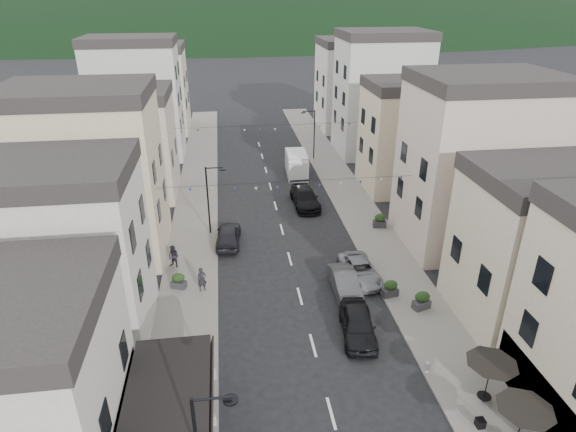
# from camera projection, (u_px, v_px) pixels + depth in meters

# --- Properties ---
(sidewalk_left) EXTENTS (4.00, 76.00, 0.12)m
(sidewalk_left) POSITION_uv_depth(u_px,v_px,m) (197.00, 205.00, 45.99)
(sidewalk_left) COLOR slate
(sidewalk_left) RESTS_ON ground
(sidewalk_right) EXTENTS (4.00, 76.00, 0.12)m
(sidewalk_right) POSITION_uv_depth(u_px,v_px,m) (349.00, 197.00, 47.79)
(sidewalk_right) COLOR slate
(sidewalk_right) RESTS_ON ground
(hill_backdrop) EXTENTS (640.00, 360.00, 70.00)m
(hill_backdrop) POSITION_uv_depth(u_px,v_px,m) (226.00, 21.00, 286.46)
(hill_backdrop) COLOR black
(hill_backdrop) RESTS_ON ground
(boutique_awning) EXTENTS (3.77, 7.50, 3.28)m
(boutique_awning) POSITION_uv_depth(u_px,v_px,m) (173.00, 397.00, 20.56)
(boutique_awning) COLOR black
(boutique_awning) RESTS_ON ground
(buildings_row_left) EXTENTS (10.20, 54.16, 14.00)m
(buildings_row_left) POSITION_uv_depth(u_px,v_px,m) (122.00, 130.00, 47.67)
(buildings_row_left) COLOR beige
(buildings_row_left) RESTS_ON ground
(buildings_row_right) EXTENTS (10.20, 54.16, 14.50)m
(buildings_row_right) POSITION_uv_depth(u_px,v_px,m) (407.00, 121.00, 50.03)
(buildings_row_right) COLOR #B8AC92
(buildings_row_right) RESTS_ON ground
(cafe_terrace) EXTENTS (2.50, 8.10, 2.53)m
(cafe_terrace) POSITION_uv_depth(u_px,v_px,m) (524.00, 414.00, 20.72)
(cafe_terrace) COLOR black
(cafe_terrace) RESTS_ON ground
(streetlamp_left_far) EXTENTS (1.70, 0.56, 6.00)m
(streetlamp_left_far) POSITION_uv_depth(u_px,v_px,m) (211.00, 194.00, 39.25)
(streetlamp_left_far) COLOR black
(streetlamp_left_far) RESTS_ON ground
(streetlamp_right_far) EXTENTS (1.70, 0.56, 6.00)m
(streetlamp_right_far) POSITION_uv_depth(u_px,v_px,m) (312.00, 130.00, 56.74)
(streetlamp_right_far) COLOR black
(streetlamp_right_far) RESTS_ON ground
(bollards) EXTENTS (11.66, 10.26, 0.60)m
(bollards) POSITION_uv_depth(u_px,v_px,m) (334.00, 415.00, 23.05)
(bollards) COLOR gray
(bollards) RESTS_ON ground
(bunting_near) EXTENTS (19.00, 0.28, 0.62)m
(bunting_near) POSITION_uv_depth(u_px,v_px,m) (288.00, 186.00, 35.53)
(bunting_near) COLOR black
(bunting_near) RESTS_ON ground
(bunting_far) EXTENTS (19.00, 0.28, 0.62)m
(bunting_far) POSITION_uv_depth(u_px,v_px,m) (267.00, 129.00, 49.84)
(bunting_far) COLOR black
(bunting_far) RESTS_ON ground
(parked_car_a) EXTENTS (2.46, 4.95, 1.62)m
(parked_car_a) POSITION_uv_depth(u_px,v_px,m) (358.00, 324.00, 28.62)
(parked_car_a) COLOR black
(parked_car_a) RESTS_ON ground
(parked_car_b) EXTENTS (1.58, 4.51, 1.49)m
(parked_car_b) POSITION_uv_depth(u_px,v_px,m) (345.00, 283.00, 32.68)
(parked_car_b) COLOR #38383A
(parked_car_b) RESTS_ON ground
(parked_car_c) EXTENTS (2.51, 4.95, 1.34)m
(parked_car_c) POSITION_uv_depth(u_px,v_px,m) (360.00, 270.00, 34.34)
(parked_car_c) COLOR gray
(parked_car_c) RESTS_ON ground
(parked_car_d) EXTENTS (2.47, 5.68, 1.63)m
(parked_car_d) POSITION_uv_depth(u_px,v_px,m) (305.00, 198.00, 45.76)
(parked_car_d) COLOR black
(parked_car_d) RESTS_ON ground
(parked_car_e) EXTENTS (2.28, 4.84, 1.60)m
(parked_car_e) POSITION_uv_depth(u_px,v_px,m) (228.00, 235.00, 38.91)
(parked_car_e) COLOR black
(parked_car_e) RESTS_ON ground
(delivery_van) EXTENTS (2.44, 5.55, 2.61)m
(delivery_van) POSITION_uv_depth(u_px,v_px,m) (297.00, 163.00, 53.20)
(delivery_van) COLOR silver
(delivery_van) RESTS_ON ground
(pedestrian_a) EXTENTS (0.71, 0.54, 1.73)m
(pedestrian_a) POSITION_uv_depth(u_px,v_px,m) (202.00, 279.00, 32.68)
(pedestrian_a) COLOR black
(pedestrian_a) RESTS_ON sidewalk_left
(pedestrian_b) EXTENTS (1.07, 1.01, 1.75)m
(pedestrian_b) POSITION_uv_depth(u_px,v_px,m) (174.00, 256.00, 35.44)
(pedestrian_b) COLOR #241E28
(pedestrian_b) RESTS_ON sidewalk_left
(planter_la) EXTENTS (1.05, 0.74, 1.07)m
(planter_la) POSITION_uv_depth(u_px,v_px,m) (168.00, 427.00, 22.16)
(planter_la) COLOR #313133
(planter_la) RESTS_ON sidewalk_left
(planter_lb) EXTENTS (1.13, 0.88, 1.12)m
(planter_lb) POSITION_uv_depth(u_px,v_px,m) (179.00, 281.00, 33.11)
(planter_lb) COLOR #2E2E31
(planter_lb) RESTS_ON sidewalk_left
(planter_ra) EXTENTS (1.25, 0.92, 1.25)m
(planter_ra) POSITION_uv_depth(u_px,v_px,m) (422.00, 300.00, 30.95)
(planter_ra) COLOR #333335
(planter_ra) RESTS_ON sidewalk_right
(planter_rb) EXTENTS (1.15, 0.76, 1.19)m
(planter_rb) POSITION_uv_depth(u_px,v_px,m) (390.00, 288.00, 32.22)
(planter_rb) COLOR #2C2D2F
(planter_rb) RESTS_ON sidewalk_right
(planter_rc) EXTENTS (1.20, 0.79, 1.25)m
(planter_rc) POSITION_uv_depth(u_px,v_px,m) (380.00, 220.00, 41.49)
(planter_rc) COLOR #29292B
(planter_rc) RESTS_ON sidewalk_right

